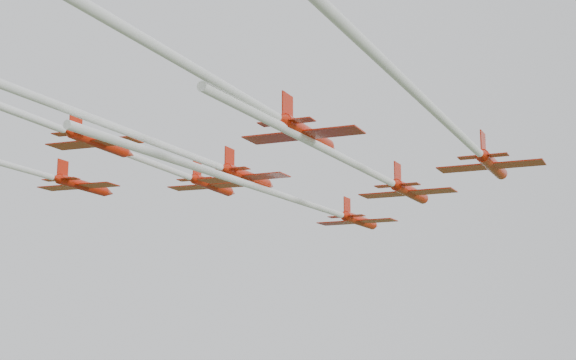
{
  "coord_description": "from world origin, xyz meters",
  "views": [
    {
      "loc": [
        1.95,
        -84.49,
        39.47
      ],
      "look_at": [
        -0.11,
        -3.2,
        54.53
      ],
      "focal_mm": 50.0,
      "sensor_mm": 36.0,
      "label": 1
    }
  ],
  "objects_px": {
    "jet_row2_left": "(135,156)",
    "jet_row3_mid": "(149,140)",
    "jet_row3_right": "(444,120)",
    "jet_row4_right": "(251,102)",
    "jet_row2_right": "(380,177)",
    "jet_row3_left": "(32,172)",
    "jet_lead": "(313,205)"
  },
  "relations": [
    {
      "from": "jet_row3_right",
      "to": "jet_row2_right",
      "type": "bearing_deg",
      "value": 120.06
    },
    {
      "from": "jet_row3_left",
      "to": "jet_row3_right",
      "type": "xyz_separation_m",
      "value": [
        36.89,
        -25.12,
        -1.53
      ]
    },
    {
      "from": "jet_row2_left",
      "to": "jet_row2_right",
      "type": "bearing_deg",
      "value": 15.67
    },
    {
      "from": "jet_lead",
      "to": "jet_row3_left",
      "type": "relative_size",
      "value": 1.33
    },
    {
      "from": "jet_row3_mid",
      "to": "jet_row3_right",
      "type": "xyz_separation_m",
      "value": [
        21.72,
        -7.72,
        -0.58
      ]
    },
    {
      "from": "jet_row3_right",
      "to": "jet_row3_mid",
      "type": "bearing_deg",
      "value": -176.25
    },
    {
      "from": "jet_row3_left",
      "to": "jet_row4_right",
      "type": "relative_size",
      "value": 0.95
    },
    {
      "from": "jet_row2_left",
      "to": "jet_lead",
      "type": "bearing_deg",
      "value": 51.49
    },
    {
      "from": "jet_lead",
      "to": "jet_row4_right",
      "type": "xyz_separation_m",
      "value": [
        -4.15,
        -36.37,
        1.27
      ]
    },
    {
      "from": "jet_row3_left",
      "to": "jet_row4_right",
      "type": "height_order",
      "value": "jet_row3_left"
    },
    {
      "from": "jet_row2_right",
      "to": "jet_row3_left",
      "type": "xyz_separation_m",
      "value": [
        -34.39,
        3.94,
        1.45
      ]
    },
    {
      "from": "jet_row2_left",
      "to": "jet_row4_right",
      "type": "distance_m",
      "value": 28.62
    },
    {
      "from": "jet_row2_right",
      "to": "jet_row4_right",
      "type": "height_order",
      "value": "jet_row4_right"
    },
    {
      "from": "jet_row2_right",
      "to": "jet_row3_left",
      "type": "height_order",
      "value": "jet_row3_left"
    },
    {
      "from": "jet_row2_left",
      "to": "jet_row3_right",
      "type": "height_order",
      "value": "jet_row2_left"
    },
    {
      "from": "jet_lead",
      "to": "jet_row4_right",
      "type": "height_order",
      "value": "jet_row4_right"
    },
    {
      "from": "jet_row2_right",
      "to": "jet_row4_right",
      "type": "bearing_deg",
      "value": -89.45
    },
    {
      "from": "jet_lead",
      "to": "jet_row2_left",
      "type": "distance_m",
      "value": 20.75
    },
    {
      "from": "jet_row2_right",
      "to": "jet_row4_right",
      "type": "distance_m",
      "value": 26.17
    },
    {
      "from": "jet_row4_right",
      "to": "jet_row3_left",
      "type": "bearing_deg",
      "value": 152.46
    },
    {
      "from": "jet_row2_left",
      "to": "jet_row2_right",
      "type": "height_order",
      "value": "jet_row2_left"
    },
    {
      "from": "jet_lead",
      "to": "jet_row4_right",
      "type": "bearing_deg",
      "value": -72.01
    },
    {
      "from": "jet_row2_left",
      "to": "jet_row3_mid",
      "type": "bearing_deg",
      "value": -54.61
    },
    {
      "from": "jet_row3_mid",
      "to": "jet_row2_left",
      "type": "bearing_deg",
      "value": 128.66
    },
    {
      "from": "jet_row2_right",
      "to": "jet_row3_left",
      "type": "bearing_deg",
      "value": -162.48
    },
    {
      "from": "jet_row3_mid",
      "to": "jet_row3_right",
      "type": "height_order",
      "value": "jet_row3_mid"
    },
    {
      "from": "jet_row2_left",
      "to": "jet_row3_right",
      "type": "bearing_deg",
      "value": -21.86
    },
    {
      "from": "jet_row2_left",
      "to": "jet_row4_right",
      "type": "xyz_separation_m",
      "value": [
        13.14,
        -25.36,
        -1.92
      ]
    },
    {
      "from": "jet_row3_left",
      "to": "jet_row2_left",
      "type": "bearing_deg",
      "value": 5.49
    },
    {
      "from": "jet_row3_right",
      "to": "jet_row4_right",
      "type": "height_order",
      "value": "jet_row4_right"
    },
    {
      "from": "jet_row3_right",
      "to": "jet_row4_right",
      "type": "distance_m",
      "value": 13.25
    },
    {
      "from": "jet_row2_left",
      "to": "jet_row3_mid",
      "type": "xyz_separation_m",
      "value": [
        4.37,
        -14.84,
        -1.9
      ]
    }
  ]
}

